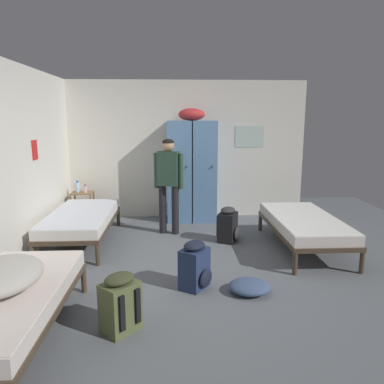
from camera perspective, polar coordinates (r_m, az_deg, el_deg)
name	(u,v)px	position (r m, az deg, el deg)	size (l,w,h in m)	color
ground_plane	(193,269)	(4.83, 0.16, -11.73)	(8.33, 8.33, 0.00)	slate
room_backdrop	(111,158)	(5.78, -12.44, 5.12)	(4.54, 5.26, 2.59)	silver
locker_bank	(192,169)	(6.83, -0.05, 3.55)	(0.90, 0.55, 2.07)	#5B84B2
shelf_unit	(83,204)	(7.06, -16.50, -1.82)	(0.38, 0.30, 0.57)	brown
bed_left_rear	(81,219)	(5.91, -16.73, -3.99)	(0.90, 1.90, 0.49)	#473828
bed_left_front	(5,302)	(3.59, -26.85, -14.85)	(0.90, 1.90, 0.49)	#473828
bed_right	(304,224)	(5.65, 16.88, -4.69)	(0.90, 1.90, 0.49)	#473828
bedding_heap	(1,276)	(3.52, -27.40, -11.38)	(0.65, 0.80, 0.23)	#B7B2A8
person_traveler	(169,177)	(6.03, -3.64, 2.27)	(0.48, 0.29, 1.57)	black
water_bottle	(78,187)	(7.04, -17.23, 0.74)	(0.08, 0.08, 0.21)	#B2DBEA
lotion_bottle	(85,189)	(6.95, -16.14, 0.44)	(0.05, 0.05, 0.15)	beige
backpack_olive	(120,304)	(3.52, -11.11, -16.54)	(0.42, 0.42, 0.55)	#566038
backpack_black	(228,225)	(5.78, 5.63, -5.14)	(0.40, 0.39, 0.55)	black
backpack_navy	(195,266)	(4.23, 0.49, -11.36)	(0.41, 0.41, 0.55)	navy
clothes_pile_denim	(250,287)	(4.25, 8.87, -14.24)	(0.46, 0.41, 0.14)	#42567A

